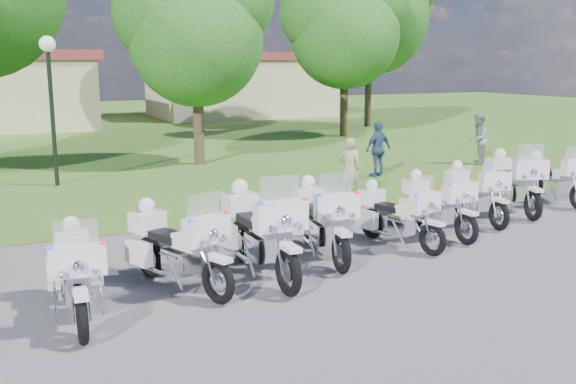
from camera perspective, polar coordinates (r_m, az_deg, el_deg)
name	(u,v)px	position (r m, az deg, el deg)	size (l,w,h in m)	color
ground	(275,261)	(11.37, -1.16, -6.13)	(100.00, 100.00, 0.00)	#4C4C51
grass_lawn	(74,127)	(37.32, -18.51, 5.53)	(100.00, 48.00, 0.01)	#3B6821
motorcycle_0	(76,272)	(9.23, -18.33, -6.73)	(0.84, 2.28, 1.53)	black
motorcycle_1	(176,246)	(10.03, -9.95, -4.71)	(1.31, 2.27, 1.60)	black
motorcycle_2	(259,230)	(10.47, -2.60, -3.43)	(0.88, 2.65, 1.78)	black
motorcycle_3	(321,219)	(11.49, 2.96, -2.37)	(1.04, 2.45, 1.65)	black
motorcycle_4	(396,214)	(12.36, 9.60, -1.96)	(0.99, 2.12, 1.44)	black
motorcycle_5	(436,203)	(13.36, 13.02, -0.99)	(0.74, 2.23, 1.50)	black
motorcycle_6	(474,192)	(14.72, 16.18, 0.00)	(0.91, 2.24, 1.51)	black
motorcycle_7	(513,181)	(15.96, 19.36, 0.93)	(1.34, 2.41, 1.68)	black
motorcycle_8	(553,177)	(17.30, 22.53, 1.21)	(0.91, 2.23, 1.50)	black
lamp_post	(49,74)	(19.09, -20.44, 9.83)	(0.44, 0.44, 4.16)	black
tree_2	(194,26)	(22.13, -8.31, 14.41)	(5.26, 4.49, 7.01)	#38281C
tree_3	(344,24)	(30.73, 5.01, 14.69)	(5.93, 5.06, 7.90)	#38281C
tree_4	(369,4)	(35.74, 7.20, 16.24)	(7.38, 6.29, 9.84)	#38281C
building_east	(240,84)	(42.80, -4.26, 9.52)	(11.44, 7.28, 4.10)	tan
bystander_a	(349,169)	(16.23, 5.48, 2.02)	(0.58, 0.38, 1.60)	tan
bystander_b	(477,139)	(22.94, 16.49, 4.53)	(0.85, 0.66, 1.75)	gray
bystander_c	(378,149)	(19.76, 8.01, 3.77)	(0.99, 0.41, 1.69)	navy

